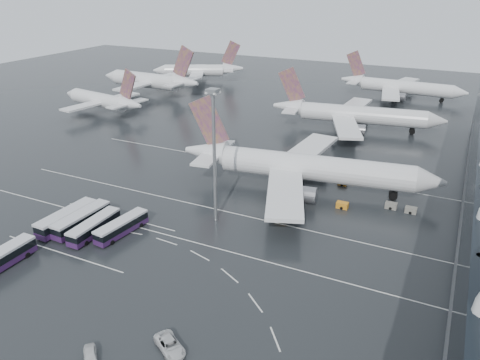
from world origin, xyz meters
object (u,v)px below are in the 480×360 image
at_px(jet_remote_west, 103,101).
at_px(jet_remote_far, 200,71).
at_px(gse_cart_belly_a, 342,205).
at_px(gse_cart_belly_d, 411,210).
at_px(bus_row_near_b, 82,220).
at_px(gse_cart_belly_e, 342,183).
at_px(airliner_gate_b, 353,115).
at_px(gse_cart_belly_b, 391,206).
at_px(bus_row_near_d, 122,227).
at_px(bus_row_far_a, 0,259).
at_px(airliner_gate_c, 399,87).
at_px(bus_row_near_a, 67,218).
at_px(floodlight_mast, 214,141).
at_px(van_curve_a, 170,345).
at_px(bus_row_near_c, 94,227).
at_px(gse_cart_belly_c, 281,216).
at_px(airliner_main, 302,167).
at_px(van_curve_b, 90,356).
at_px(jet_remote_mid, 151,81).

bearing_deg(jet_remote_west, jet_remote_far, -82.47).
height_order(gse_cart_belly_a, gse_cart_belly_d, gse_cart_belly_a).
bearing_deg(bus_row_near_b, gse_cart_belly_e, -41.72).
xyz_separation_m(airliner_gate_b, gse_cart_belly_b, (21.76, -54.05, -4.19)).
distance_m(bus_row_near_d, bus_row_far_a, 21.72).
height_order(airliner_gate_c, bus_row_near_a, airliner_gate_c).
bearing_deg(gse_cart_belly_e, gse_cart_belly_d, -24.96).
bearing_deg(bus_row_near_d, airliner_gate_c, -6.27).
height_order(airliner_gate_b, floodlight_mast, floodlight_mast).
xyz_separation_m(van_curve_a, gse_cart_belly_d, (23.88, 56.62, -0.16)).
relative_size(bus_row_near_c, bus_row_near_d, 1.02).
bearing_deg(gse_cart_belly_c, bus_row_near_a, -149.96).
bearing_deg(bus_row_far_a, floodlight_mast, -38.93).
distance_m(airliner_main, jet_remote_far, 130.24).
xyz_separation_m(bus_row_near_c, gse_cart_belly_c, (30.75, 21.94, -1.04)).
xyz_separation_m(van_curve_a, gse_cart_belly_c, (-0.14, 41.57, -0.13)).
xyz_separation_m(airliner_main, floodlight_mast, (-10.63, -23.35, 12.13)).
distance_m(bus_row_near_d, gse_cart_belly_a, 47.20).
distance_m(bus_row_near_b, bus_row_far_a, 17.21).
xyz_separation_m(bus_row_far_a, van_curve_a, (37.44, -3.53, -0.97)).
relative_size(bus_row_near_d, gse_cart_belly_d, 5.21).
height_order(airliner_gate_c, gse_cart_belly_d, airliner_gate_c).
bearing_deg(gse_cart_belly_e, jet_remote_west, 165.15).
xyz_separation_m(gse_cart_belly_b, gse_cart_belly_d, (4.19, -0.27, -0.02)).
distance_m(bus_row_near_c, gse_cart_belly_d, 66.10).
height_order(bus_row_near_c, van_curve_b, bus_row_near_c).
relative_size(van_curve_b, gse_cart_belly_d, 1.78).
bearing_deg(gse_cart_belly_d, jet_remote_mid, 150.04).
xyz_separation_m(jet_remote_west, bus_row_near_c, (58.87, -70.53, -2.90)).
height_order(bus_row_far_a, van_curve_a, bus_row_far_a).
relative_size(airliner_gate_c, jet_remote_far, 1.23).
height_order(gse_cart_belly_d, gse_cart_belly_e, gse_cart_belly_d).
height_order(floodlight_mast, gse_cart_belly_e, floodlight_mast).
bearing_deg(bus_row_near_b, airliner_gate_b, -18.14).
distance_m(jet_remote_west, gse_cart_belly_b, 114.46).
xyz_separation_m(jet_remote_mid, jet_remote_far, (4.65, 32.89, -0.65)).
height_order(jet_remote_mid, bus_row_near_c, jet_remote_mid).
height_order(bus_row_far_a, gse_cart_belly_a, bus_row_far_a).
bearing_deg(gse_cart_belly_c, bus_row_near_c, -144.50).
distance_m(jet_remote_mid, bus_row_near_b, 117.96).
xyz_separation_m(airliner_gate_b, gse_cart_belly_c, (1.93, -69.36, -4.18)).
bearing_deg(van_curve_b, bus_row_near_c, 85.08).
relative_size(jet_remote_mid, jet_remote_far, 1.19).
xyz_separation_m(bus_row_near_c, gse_cart_belly_b, (50.58, 37.26, -1.04)).
relative_size(airliner_gate_b, jet_remote_mid, 1.14).
distance_m(floodlight_mast, gse_cart_belly_b, 42.04).
height_order(airliner_gate_c, bus_row_near_b, airliner_gate_c).
bearing_deg(floodlight_mast, bus_row_near_d, -136.28).
bearing_deg(bus_row_near_b, gse_cart_belly_c, -57.04).
xyz_separation_m(bus_row_near_a, gse_cart_belly_a, (48.11, 32.75, -1.20)).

